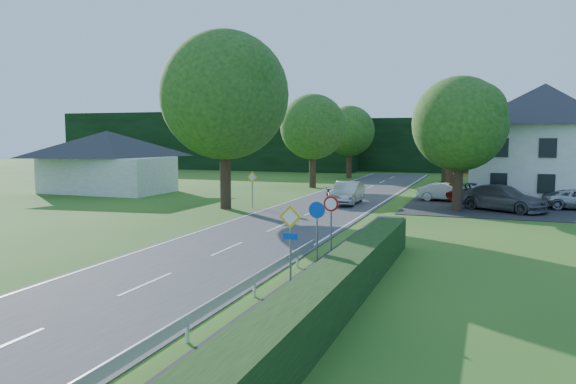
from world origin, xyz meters
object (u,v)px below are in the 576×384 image
at_px(parked_car_grey, 503,198).
at_px(motorcycle, 328,192).
at_px(parked_car_silver_a, 446,192).
at_px(parked_car_red, 450,192).
at_px(parasol, 469,185).
at_px(streetlight, 454,141).
at_px(moving_car, 347,193).

bearing_deg(parked_car_grey, motorcycle, 105.40).
bearing_deg(parked_car_silver_a, parked_car_red, -89.79).
xyz_separation_m(parked_car_grey, parasol, (-2.30, 6.10, 0.23)).
distance_m(motorcycle, parked_car_grey, 12.81).
height_order(motorcycle, parked_car_silver_a, parked_car_silver_a).
bearing_deg(parked_car_grey, streetlight, 100.04).
bearing_deg(streetlight, parked_car_grey, -19.09).
relative_size(parked_car_red, parasol, 1.73).
bearing_deg(parked_car_silver_a, parked_car_grey, -134.61).
bearing_deg(parasol, moving_car, -142.35).
bearing_deg(motorcycle, parked_car_red, -5.58).
height_order(moving_car, motorcycle, moving_car).
relative_size(parked_car_red, parked_car_silver_a, 1.00).
bearing_deg(streetlight, parked_car_silver_a, 102.34).
distance_m(moving_car, parked_car_silver_a, 7.58).
xyz_separation_m(parked_car_red, parked_car_grey, (3.53, -4.10, 0.13)).
bearing_deg(parked_car_silver_a, parasol, -35.20).
relative_size(moving_car, parasol, 2.03).
height_order(streetlight, motorcycle, streetlight).
bearing_deg(moving_car, parasol, 36.01).
xyz_separation_m(parked_car_red, parked_car_silver_a, (-0.31, 0.01, -0.02)).
distance_m(parked_car_grey, parasol, 6.52).
bearing_deg(parasol, parked_car_silver_a, -127.58).
relative_size(parked_car_silver_a, parasol, 1.73).
relative_size(motorcycle, parked_car_red, 0.43).
height_order(streetlight, moving_car, streetlight).
xyz_separation_m(parked_car_silver_a, parked_car_grey, (3.83, -4.11, 0.15)).
relative_size(streetlight, parked_car_grey, 1.43).
distance_m(motorcycle, parked_car_red, 8.98).
xyz_separation_m(parked_car_red, parasol, (1.22, 2.00, 0.36)).
xyz_separation_m(moving_car, parked_car_grey, (10.21, -0.00, 0.04)).
distance_m(streetlight, parked_car_silver_a, 4.86).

